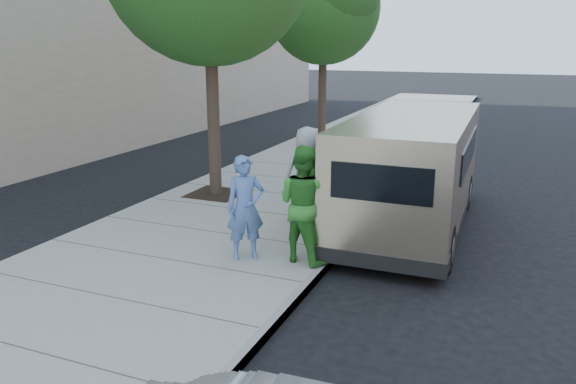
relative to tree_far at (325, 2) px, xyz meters
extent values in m
plane|color=black|center=(2.25, -10.00, -4.88)|extent=(120.00, 120.00, 0.00)
cube|color=gray|center=(1.25, -10.00, -4.81)|extent=(5.00, 60.00, 0.15)
cube|color=gray|center=(3.69, -10.00, -4.81)|extent=(0.12, 60.00, 0.16)
cube|color=black|center=(-0.05, -7.60, -4.73)|extent=(1.20, 1.20, 0.01)
cylinder|color=#38281E|center=(-0.05, -7.60, -2.75)|extent=(0.28, 0.28, 3.96)
cube|color=black|center=(-0.05, 0.00, -4.73)|extent=(1.20, 1.20, 0.01)
cylinder|color=#38281E|center=(-0.05, 0.00, -2.97)|extent=(0.28, 0.28, 3.52)
sphere|color=#24511B|center=(-0.05, 0.00, -0.17)|extent=(3.80, 3.80, 3.80)
cylinder|color=gray|center=(3.49, -9.87, -4.21)|extent=(0.05, 0.05, 1.05)
cube|color=gray|center=(3.49, -9.87, -3.65)|extent=(0.21, 0.12, 0.07)
cube|color=#2D2D30|center=(3.41, -9.89, -3.52)|extent=(0.14, 0.13, 0.21)
cube|color=#2D2D30|center=(3.56, -9.84, -3.52)|extent=(0.14, 0.13, 0.21)
cube|color=beige|center=(4.55, -7.99, -3.64)|extent=(2.15, 5.61, 2.05)
cube|color=beige|center=(4.50, -4.94, -4.15)|extent=(1.91, 0.60, 0.88)
cube|color=black|center=(4.60, -10.78, -3.28)|extent=(1.55, 0.05, 0.57)
cylinder|color=black|center=(3.62, -6.16, -4.49)|extent=(0.28, 0.79, 0.78)
cylinder|color=black|center=(5.43, -6.13, -4.49)|extent=(0.28, 0.79, 0.78)
cylinder|color=black|center=(3.68, -9.95, -4.49)|extent=(0.28, 0.79, 0.78)
cylinder|color=black|center=(5.49, -9.92, -4.49)|extent=(0.28, 0.79, 0.78)
imported|color=#587BBB|center=(2.42, -10.94, -3.87)|extent=(0.75, 0.72, 1.73)
imported|color=#358A2D|center=(3.34, -10.67, -3.77)|extent=(1.10, 0.96, 1.92)
imported|color=#ABACAE|center=(2.63, -8.65, -3.79)|extent=(1.10, 0.96, 1.89)
imported|color=gray|center=(3.39, -9.52, -3.87)|extent=(1.10, 0.74, 1.74)
camera|label=1|loc=(6.40, -18.76, -1.22)|focal=35.00mm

